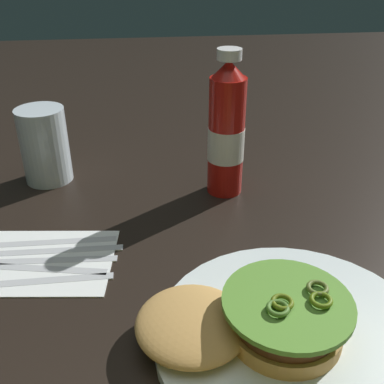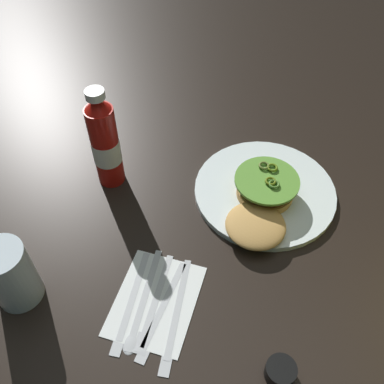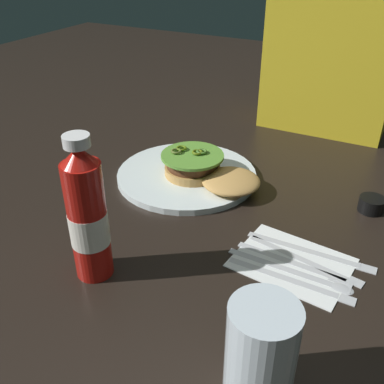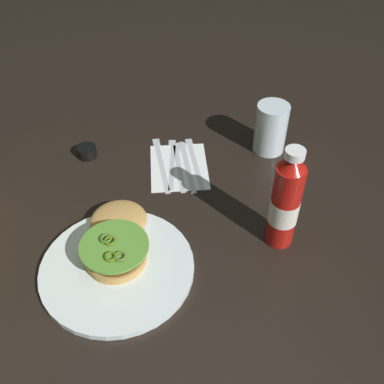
% 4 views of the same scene
% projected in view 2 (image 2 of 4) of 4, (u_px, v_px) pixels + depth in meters
% --- Properties ---
extents(ground_plane, '(3.00, 3.00, 0.00)m').
position_uv_depth(ground_plane, '(181.00, 236.00, 0.84)').
color(ground_plane, black).
extents(dinner_plate, '(0.30, 0.30, 0.01)m').
position_uv_depth(dinner_plate, '(265.00, 191.00, 0.91)').
color(dinner_plate, white).
rests_on(dinner_plate, ground_plane).
extents(burger_sandwich, '(0.22, 0.14, 0.05)m').
position_uv_depth(burger_sandwich, '(262.00, 200.00, 0.86)').
color(burger_sandwich, tan).
rests_on(burger_sandwich, dinner_plate).
extents(ketchup_bottle, '(0.06, 0.06, 0.23)m').
position_uv_depth(ketchup_bottle, '(105.00, 143.00, 0.86)').
color(ketchup_bottle, '#B2160F').
rests_on(ketchup_bottle, ground_plane).
extents(water_glass, '(0.08, 0.08, 0.13)m').
position_uv_depth(water_glass, '(10.00, 275.00, 0.71)').
color(water_glass, silver).
rests_on(water_glass, ground_plane).
extents(condiment_cup, '(0.05, 0.05, 0.03)m').
position_uv_depth(condiment_cup, '(280.00, 371.00, 0.66)').
color(condiment_cup, black).
rests_on(condiment_cup, ground_plane).
extents(napkin, '(0.19, 0.16, 0.00)m').
position_uv_depth(napkin, '(156.00, 300.00, 0.75)').
color(napkin, white).
rests_on(napkin, ground_plane).
extents(steak_knife, '(0.20, 0.02, 0.00)m').
position_uv_depth(steak_knife, '(129.00, 306.00, 0.74)').
color(steak_knife, silver).
rests_on(steak_knife, napkin).
extents(spoon_utensil, '(0.20, 0.03, 0.00)m').
position_uv_depth(spoon_utensil, '(140.00, 312.00, 0.73)').
color(spoon_utensil, silver).
rests_on(spoon_utensil, napkin).
extents(fork_utensil, '(0.19, 0.03, 0.00)m').
position_uv_depth(fork_utensil, '(152.00, 309.00, 0.73)').
color(fork_utensil, silver).
rests_on(fork_utensil, napkin).
extents(table_knife, '(0.20, 0.05, 0.00)m').
position_uv_depth(table_knife, '(161.00, 315.00, 0.73)').
color(table_knife, silver).
rests_on(table_knife, napkin).
extents(butter_knife, '(0.21, 0.02, 0.00)m').
position_uv_depth(butter_knife, '(175.00, 320.00, 0.72)').
color(butter_knife, silver).
rests_on(butter_knife, napkin).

